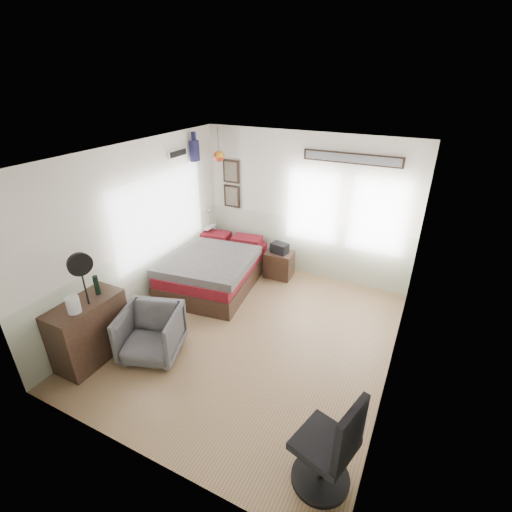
% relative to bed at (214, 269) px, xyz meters
% --- Properties ---
extents(ground_plane, '(4.00, 4.50, 0.01)m').
position_rel_bed_xyz_m(ground_plane, '(1.30, -1.06, -0.33)').
color(ground_plane, olive).
extents(room_shell, '(4.02, 4.52, 2.71)m').
position_rel_bed_xyz_m(room_shell, '(1.22, -0.87, 1.29)').
color(room_shell, silver).
rests_on(room_shell, ground_plane).
extents(wall_decor, '(3.55, 1.32, 1.44)m').
position_rel_bed_xyz_m(wall_decor, '(0.20, 0.90, 1.78)').
color(wall_decor, black).
rests_on(wall_decor, room_shell).
extents(bed, '(1.71, 2.24, 0.66)m').
position_rel_bed_xyz_m(bed, '(0.00, 0.00, 0.00)').
color(bed, '#321F17').
rests_on(bed, ground_plane).
extents(dresser, '(0.48, 1.00, 0.90)m').
position_rel_bed_xyz_m(dresser, '(-0.44, -2.44, 0.13)').
color(dresser, '#321F17').
rests_on(dresser, ground_plane).
extents(armchair, '(0.99, 1.00, 0.72)m').
position_rel_bed_xyz_m(armchair, '(0.26, -2.03, 0.04)').
color(armchair, '#5F5F5F').
rests_on(armchair, ground_plane).
extents(nightstand, '(0.53, 0.44, 0.51)m').
position_rel_bed_xyz_m(nightstand, '(0.96, 0.81, -0.07)').
color(nightstand, '#321F17').
rests_on(nightstand, ground_plane).
extents(task_chair, '(0.62, 0.62, 1.15)m').
position_rel_bed_xyz_m(task_chair, '(3.00, -2.74, 0.14)').
color(task_chair, black).
rests_on(task_chair, ground_plane).
extents(kettle, '(0.19, 0.16, 0.22)m').
position_rel_bed_xyz_m(kettle, '(-0.35, -2.63, 0.69)').
color(kettle, silver).
rests_on(kettle, dresser).
extents(bottle, '(0.07, 0.07, 0.28)m').
position_rel_bed_xyz_m(bottle, '(-0.42, -2.19, 0.71)').
color(bottle, black).
rests_on(bottle, dresser).
extents(stand_fan, '(0.19, 0.29, 0.74)m').
position_rel_bed_xyz_m(stand_fan, '(-0.33, -2.43, 1.15)').
color(stand_fan, black).
rests_on(stand_fan, dresser).
extents(black_bag, '(0.35, 0.26, 0.19)m').
position_rel_bed_xyz_m(black_bag, '(0.96, 0.81, 0.28)').
color(black_bag, black).
rests_on(black_bag, nightstand).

